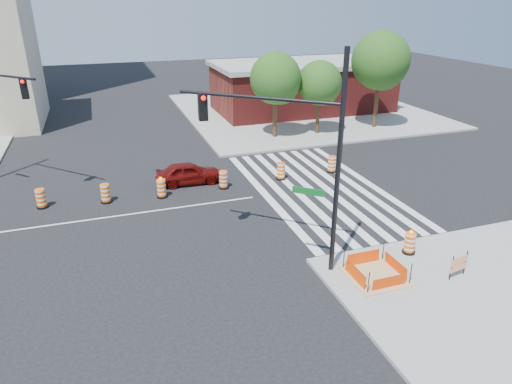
{
  "coord_description": "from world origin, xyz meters",
  "views": [
    {
      "loc": [
        -0.22,
        -21.64,
        10.09
      ],
      "look_at": [
        6.36,
        -2.45,
        1.4
      ],
      "focal_mm": 32.0,
      "sensor_mm": 36.0,
      "label": 1
    }
  ],
  "objects": [
    {
      "name": "median_drum_6",
      "position": [
        9.48,
        2.01,
        0.48
      ],
      "size": [
        0.6,
        0.6,
        1.02
      ],
      "color": "black",
      "rests_on": "ground"
    },
    {
      "name": "sidewalk_ne",
      "position": [
        18.0,
        18.0,
        0.07
      ],
      "size": [
        22.0,
        22.0,
        0.15
      ],
      "primitive_type": "cube",
      "color": "gray",
      "rests_on": "ground"
    },
    {
      "name": "median_drum_3",
      "position": [
        -0.58,
        1.92,
        0.48
      ],
      "size": [
        0.6,
        0.6,
        1.02
      ],
      "color": "black",
      "rests_on": "ground"
    },
    {
      "name": "barricade",
      "position": [
        11.92,
        -10.08,
        0.73
      ],
      "size": [
        0.89,
        0.2,
        1.05
      ],
      "rotation": [
        0.0,
        0.0,
        0.18
      ],
      "color": "#FE5A05",
      "rests_on": "ground"
    },
    {
      "name": "median_drum_2",
      "position": [
        -3.76,
        2.31,
        0.48
      ],
      "size": [
        0.6,
        0.6,
        1.02
      ],
      "color": "black",
      "rests_on": "ground"
    },
    {
      "name": "tree_north_c",
      "position": [
        12.28,
        10.26,
        4.34
      ],
      "size": [
        3.82,
        3.81,
        6.47
      ],
      "color": "#382314",
      "rests_on": "ground"
    },
    {
      "name": "brick_storefront",
      "position": [
        18.0,
        18.0,
        2.32
      ],
      "size": [
        16.5,
        8.5,
        4.6
      ],
      "color": "maroon",
      "rests_on": "ground"
    },
    {
      "name": "tree_north_e",
      "position": [
        21.15,
        10.27,
        5.23
      ],
      "size": [
        4.58,
        4.58,
        7.79
      ],
      "color": "#382314",
      "rests_on": "ground"
    },
    {
      "name": "lane_centerline",
      "position": [
        0.0,
        0.0,
        0.01
      ],
      "size": [
        14.0,
        0.12,
        0.01
      ],
      "primitive_type": "cube",
      "color": "silver",
      "rests_on": "ground"
    },
    {
      "name": "ground",
      "position": [
        0.0,
        0.0,
        0.0
      ],
      "size": [
        120.0,
        120.0,
        0.0
      ],
      "primitive_type": "plane",
      "color": "black",
      "rests_on": "ground"
    },
    {
      "name": "median_drum_4",
      "position": [
        2.33,
        1.64,
        0.49
      ],
      "size": [
        0.6,
        0.6,
        1.18
      ],
      "color": "black",
      "rests_on": "ground"
    },
    {
      "name": "crosswalk_east",
      "position": [
        10.95,
        0.0,
        0.01
      ],
      "size": [
        6.75,
        13.5,
        0.01
      ],
      "color": "silver",
      "rests_on": "ground"
    },
    {
      "name": "median_drum_5",
      "position": [
        5.85,
        1.8,
        0.48
      ],
      "size": [
        0.6,
        0.6,
        1.02
      ],
      "color": "black",
      "rests_on": "ground"
    },
    {
      "name": "median_drum_7",
      "position": [
        12.93,
        2.13,
        0.48
      ],
      "size": [
        0.6,
        0.6,
        1.02
      ],
      "color": "black",
      "rests_on": "ground"
    },
    {
      "name": "signal_pole_se",
      "position": [
        6.25,
        -6.84,
        5.19
      ],
      "size": [
        4.96,
        4.29,
        8.48
      ],
      "rotation": [
        0.0,
        0.0,
        2.43
      ],
      "color": "black",
      "rests_on": "ground"
    },
    {
      "name": "tree_north_d",
      "position": [
        15.81,
        10.07,
        3.87
      ],
      "size": [
        3.39,
        3.39,
        5.76
      ],
      "color": "#382314",
      "rests_on": "ground"
    },
    {
      "name": "red_coupe",
      "position": [
        4.11,
        3.16,
        0.64
      ],
      "size": [
        3.83,
        1.67,
        1.28
      ],
      "primitive_type": "imported",
      "rotation": [
        0.0,
        0.0,
        1.53
      ],
      "color": "#570A07",
      "rests_on": "ground"
    },
    {
      "name": "excavation_pit",
      "position": [
        9.0,
        -9.0,
        0.22
      ],
      "size": [
        2.2,
        2.2,
        0.9
      ],
      "color": "tan",
      "rests_on": "ground"
    },
    {
      "name": "pit_drum",
      "position": [
        11.29,
        -7.95,
        0.59
      ],
      "size": [
        0.54,
        0.54,
        1.07
      ],
      "color": "black",
      "rests_on": "ground"
    }
  ]
}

